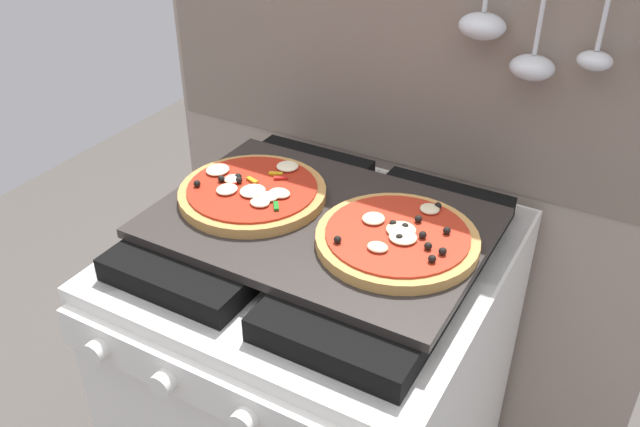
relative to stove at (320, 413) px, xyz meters
The scene contains 5 objects.
kitchen_backsplash 0.48m from the stove, 89.48° to the left, with size 1.10×0.09×1.55m.
stove is the anchor object (origin of this frame).
baking_tray 0.46m from the stove, 90.00° to the left, with size 0.54×0.38×0.02m, color #2D2826.
pizza_left 0.50m from the stove, behind, with size 0.25×0.25×0.03m.
pizza_right 0.50m from the stove, ahead, with size 0.25×0.25×0.03m.
Camera 1 is at (0.47, -0.82, 1.53)m, focal length 38.20 mm.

